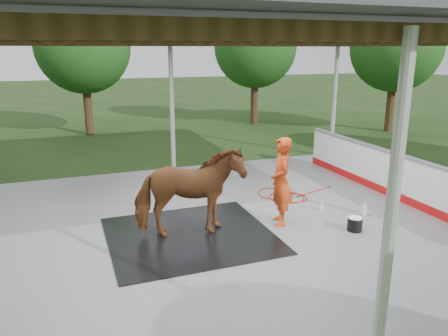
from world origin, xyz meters
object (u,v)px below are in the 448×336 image
object	(u,v)px
dasher_board	(403,180)
wash_bucket	(355,224)
horse	(189,193)
handler	(281,181)

from	to	relation	value
dasher_board	wash_bucket	bearing A→B (deg)	-152.98
dasher_board	horse	distance (m)	5.51
dasher_board	handler	xyz separation A→B (m)	(-3.50, -0.24, 0.40)
handler	horse	bearing A→B (deg)	-77.31
horse	handler	distance (m)	2.00
dasher_board	handler	world-z (taller)	handler
horse	handler	bearing A→B (deg)	-85.83
dasher_board	horse	bearing A→B (deg)	-177.93
dasher_board	handler	size ratio (longest dim) A/B	4.24
wash_bucket	horse	bearing A→B (deg)	164.01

